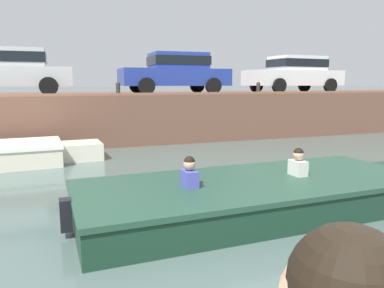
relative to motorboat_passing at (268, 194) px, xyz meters
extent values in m
plane|color=#4C605B|center=(-1.62, 1.37, -0.27)|extent=(400.00, 400.00, 0.00)
cube|color=brown|center=(-1.62, 10.02, 0.59)|extent=(60.00, 6.00, 1.73)
cube|color=brown|center=(-1.62, 7.14, 1.49)|extent=(60.00, 0.24, 0.08)
cube|color=silver|center=(-2.74, 5.54, -0.04)|extent=(1.17, 1.16, 0.47)
cube|color=#193828|center=(-0.28, -0.01, -0.04)|extent=(5.85, 2.41, 0.46)
cube|color=#244836|center=(-0.28, -0.01, 0.23)|extent=(5.91, 2.47, 0.08)
cube|color=brown|center=(-0.72, -0.02, 0.13)|extent=(0.30, 2.03, 0.06)
cube|color=black|center=(-3.27, -0.10, 0.06)|extent=(0.17, 0.20, 0.45)
cube|color=silver|center=(0.58, 0.02, 0.31)|extent=(0.21, 0.33, 0.44)
sphere|color=tan|center=(0.58, 0.02, 0.63)|extent=(0.19, 0.19, 0.19)
sphere|color=black|center=(0.58, 0.02, 0.67)|extent=(0.17, 0.17, 0.17)
cube|color=#4C51B2|center=(-1.44, -0.04, 0.31)|extent=(0.21, 0.33, 0.44)
sphere|color=tan|center=(-1.44, -0.04, 0.63)|extent=(0.19, 0.19, 0.19)
sphere|color=black|center=(-1.44, -0.04, 0.67)|extent=(0.17, 0.17, 0.17)
cube|color=#B7BABC|center=(-4.76, 8.70, 2.07)|extent=(3.99, 1.79, 0.64)
cube|color=#B7BABC|center=(-4.61, 8.70, 2.69)|extent=(2.00, 1.57, 0.60)
cube|color=black|center=(-4.61, 8.70, 2.69)|extent=(2.08, 1.61, 0.33)
cylinder|color=black|center=(-3.53, 7.79, 1.75)|extent=(0.60, 0.18, 0.60)
cylinder|color=black|center=(-3.53, 9.60, 1.75)|extent=(0.60, 0.18, 0.60)
cube|color=#233893|center=(1.00, 8.70, 2.07)|extent=(4.15, 1.83, 0.64)
cube|color=#233893|center=(1.17, 8.70, 2.69)|extent=(2.08, 1.59, 0.60)
cube|color=black|center=(1.17, 8.70, 2.69)|extent=(2.17, 1.63, 0.33)
cylinder|color=black|center=(-0.29, 7.81, 1.75)|extent=(0.60, 0.19, 0.60)
cylinder|color=black|center=(-0.26, 9.63, 1.75)|extent=(0.60, 0.19, 0.60)
cylinder|color=black|center=(2.27, 7.77, 1.75)|extent=(0.60, 0.19, 0.60)
cylinder|color=black|center=(2.29, 9.59, 1.75)|extent=(0.60, 0.19, 0.60)
cube|color=white|center=(6.41, 8.70, 2.07)|extent=(4.32, 1.86, 0.64)
cube|color=white|center=(6.58, 8.71, 2.69)|extent=(2.19, 1.56, 0.60)
cube|color=black|center=(6.58, 8.71, 2.69)|extent=(2.28, 1.59, 0.33)
cylinder|color=black|center=(5.14, 7.79, 1.75)|extent=(0.61, 0.21, 0.60)
cylinder|color=black|center=(5.06, 9.48, 1.75)|extent=(0.61, 0.21, 0.60)
cylinder|color=black|center=(7.77, 7.92, 1.75)|extent=(0.61, 0.21, 0.60)
cylinder|color=black|center=(7.68, 9.61, 1.75)|extent=(0.61, 0.21, 0.60)
cylinder|color=#2D2B28|center=(-1.38, 7.27, 1.63)|extent=(0.14, 0.14, 0.35)
sphere|color=#2D2B28|center=(-1.38, 7.27, 1.82)|extent=(0.15, 0.15, 0.15)
cylinder|color=#2D2B28|center=(3.89, 7.27, 1.63)|extent=(0.14, 0.14, 0.35)
sphere|color=#2D2B28|center=(3.89, 7.27, 1.82)|extent=(0.15, 0.15, 0.15)
sphere|color=black|center=(-2.90, -4.93, 1.56)|extent=(0.19, 0.19, 0.19)
camera|label=1|loc=(-3.30, -5.34, 1.86)|focal=35.00mm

